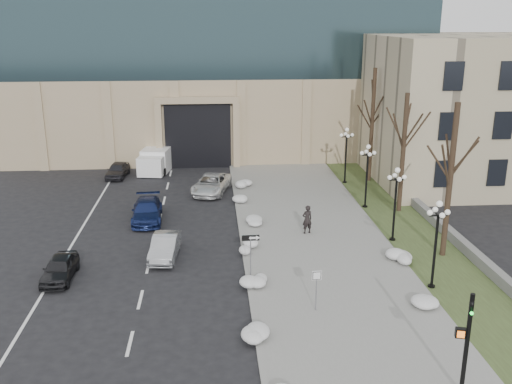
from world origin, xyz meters
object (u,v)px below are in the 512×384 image
(car_d, at_px, (211,184))
(lamppost_a, at_px, (437,233))
(one_way_sign, at_px, (254,243))
(keep_sign, at_px, (317,282))
(traffic_signal, at_px, (465,347))
(pedestrian, at_px, (307,219))
(car_a, at_px, (60,268))
(lamppost_b, at_px, (396,194))
(lamppost_d, at_px, (346,148))
(car_e, at_px, (118,170))
(lamppost_c, at_px, (367,168))
(car_b, at_px, (165,247))
(box_truck, at_px, (158,159))
(car_c, at_px, (147,211))

(car_d, xyz_separation_m, lamppost_a, (11.17, -17.84, 2.36))
(one_way_sign, distance_m, keep_sign, 4.55)
(traffic_signal, bearing_deg, pedestrian, 114.55)
(car_a, distance_m, keep_sign, 13.76)
(one_way_sign, bearing_deg, traffic_signal, -57.58)
(pedestrian, height_order, lamppost_b, lamppost_b)
(lamppost_a, bearing_deg, lamppost_d, 90.00)
(one_way_sign, height_order, keep_sign, one_way_sign)
(car_e, xyz_separation_m, one_way_sign, (10.26, -21.38, 1.48))
(car_d, relative_size, lamppost_a, 1.08)
(pedestrian, relative_size, lamppost_d, 0.39)
(lamppost_a, bearing_deg, traffic_signal, -104.54)
(pedestrian, xyz_separation_m, lamppost_a, (5.13, -8.05, 2.02))
(car_d, bearing_deg, lamppost_c, -8.65)
(car_e, distance_m, keep_sign, 28.18)
(lamppost_b, bearing_deg, car_b, -174.49)
(one_way_sign, xyz_separation_m, keep_sign, (2.65, -3.65, -0.56))
(car_a, xyz_separation_m, pedestrian, (14.17, 5.34, 0.43))
(lamppost_d, bearing_deg, car_a, -138.97)
(car_a, bearing_deg, car_e, 90.60)
(lamppost_d, bearing_deg, pedestrian, -114.14)
(car_a, relative_size, lamppost_a, 0.78)
(lamppost_d, bearing_deg, lamppost_b, -90.00)
(box_truck, height_order, traffic_signal, traffic_signal)
(box_truck, xyz_separation_m, traffic_signal, (13.77, -34.11, 1.07))
(car_b, height_order, box_truck, box_truck)
(lamppost_a, relative_size, lamppost_d, 1.00)
(pedestrian, bearing_deg, box_truck, -75.94)
(car_d, xyz_separation_m, lamppost_d, (11.17, 1.66, 2.36))
(car_e, xyz_separation_m, lamppost_d, (19.30, -3.57, 2.42))
(car_d, xyz_separation_m, pedestrian, (6.04, -9.79, 0.34))
(pedestrian, height_order, box_truck, box_truck)
(one_way_sign, bearing_deg, pedestrian, 57.16)
(car_b, distance_m, box_truck, 20.51)
(keep_sign, bearing_deg, lamppost_c, 64.55)
(one_way_sign, distance_m, lamppost_c, 14.51)
(traffic_signal, bearing_deg, car_b, 145.11)
(car_b, xyz_separation_m, car_d, (2.76, 12.68, 0.05))
(car_a, relative_size, car_d, 0.72)
(keep_sign, xyz_separation_m, traffic_signal, (4.17, -6.59, 0.50))
(keep_sign, height_order, traffic_signal, traffic_signal)
(car_a, height_order, lamppost_d, lamppost_d)
(one_way_sign, height_order, lamppost_d, lamppost_d)
(car_b, xyz_separation_m, lamppost_b, (13.93, 1.34, 2.41))
(car_b, distance_m, car_c, 6.67)
(car_d, bearing_deg, car_c, -110.72)
(car_c, height_order, traffic_signal, traffic_signal)
(lamppost_a, bearing_deg, car_a, 172.02)
(lamppost_d, bearing_deg, lamppost_c, -90.00)
(keep_sign, height_order, lamppost_c, lamppost_c)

